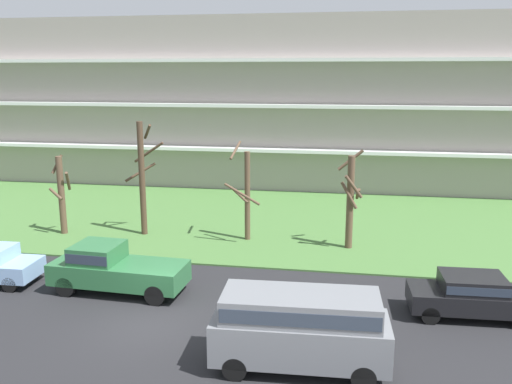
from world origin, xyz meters
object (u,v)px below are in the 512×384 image
(tree_center, at_px, (246,194))
(tree_right, at_px, (350,199))
(tree_left, at_px, (143,176))
(pickup_green_near_left, at_px, (114,267))
(sedan_black_near_right, at_px, (472,294))
(tree_far_left, at_px, (61,194))
(van_gray_center_right, at_px, (300,325))

(tree_center, height_order, tree_right, tree_center)
(tree_left, bearing_deg, pickup_green_near_left, -77.84)
(pickup_green_near_left, distance_m, sedan_black_near_right, 13.70)
(tree_center, bearing_deg, tree_left, 178.14)
(tree_right, bearing_deg, tree_far_left, -179.68)
(tree_far_left, bearing_deg, tree_left, 9.20)
(tree_far_left, xyz_separation_m, tree_right, (15.35, 0.09, 0.27))
(tree_center, bearing_deg, pickup_green_near_left, -118.45)
(pickup_green_near_left, xyz_separation_m, van_gray_center_right, (7.90, -4.51, 0.38))
(tree_right, xyz_separation_m, pickup_green_near_left, (-9.34, -6.99, -1.54))
(tree_left, height_order, tree_center, tree_left)
(tree_far_left, relative_size, sedan_black_near_right, 0.98)
(tree_right, height_order, sedan_black_near_right, tree_right)
(tree_left, relative_size, van_gray_center_right, 1.17)
(tree_far_left, relative_size, tree_right, 0.88)
(tree_left, bearing_deg, tree_center, -1.86)
(tree_far_left, relative_size, van_gray_center_right, 0.83)
(tree_center, distance_m, pickup_green_near_left, 8.58)
(tree_center, distance_m, van_gray_center_right, 12.60)
(tree_left, relative_size, pickup_green_near_left, 1.12)
(tree_center, bearing_deg, van_gray_center_right, -72.01)
(pickup_green_near_left, bearing_deg, tree_center, -115.41)
(tree_left, bearing_deg, tree_right, -3.24)
(sedan_black_near_right, bearing_deg, tree_right, -60.12)
(van_gray_center_right, bearing_deg, tree_far_left, 138.27)
(tree_center, bearing_deg, tree_right, -4.70)
(tree_far_left, distance_m, sedan_black_near_right, 20.93)
(tree_far_left, bearing_deg, tree_right, 0.32)
(tree_left, bearing_deg, van_gray_center_right, -51.80)
(pickup_green_near_left, bearing_deg, van_gray_center_right, 153.30)
(tree_right, bearing_deg, tree_center, 175.30)
(tree_far_left, bearing_deg, tree_center, 2.99)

